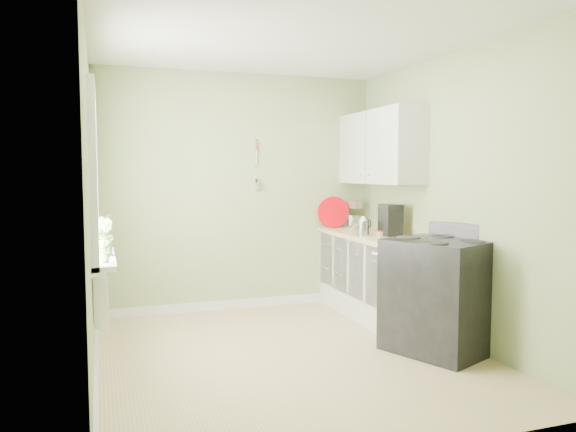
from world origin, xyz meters
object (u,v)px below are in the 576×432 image
object	(u,v)px
kettle	(363,226)
stove	(439,295)
coffee_maker	(390,221)
stand_mixer	(350,214)

from	to	relation	value
kettle	stove	bearing A→B (deg)	-80.03
kettle	coffee_maker	bearing A→B (deg)	-7.80
stove	coffee_maker	size ratio (longest dim) A/B	3.39
stove	coffee_maker	distance (m)	1.21
stand_mixer	kettle	xyz separation A→B (m)	(-0.29, -0.93, -0.05)
stove	stand_mixer	bearing A→B (deg)	87.37
stove	kettle	distance (m)	1.23
stove	kettle	bearing A→B (deg)	99.97
coffee_maker	kettle	bearing A→B (deg)	172.20
kettle	stand_mixer	bearing A→B (deg)	72.85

